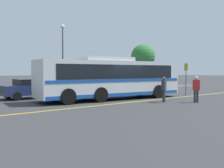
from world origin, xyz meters
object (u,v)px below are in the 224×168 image
(parked_car_2, at_px, (89,87))
(pedestrian_1, at_px, (196,88))
(bus_stop_sign, at_px, (186,75))
(pedestrian_0, at_px, (164,88))
(tree_1, at_px, (143,56))
(parked_car_1, at_px, (29,89))
(street_lamp, at_px, (63,49))
(transit_bus, at_px, (112,78))

(parked_car_2, distance_m, pedestrian_1, 9.58)
(parked_car_2, bearing_deg, bus_stop_sign, -140.64)
(pedestrian_0, height_order, tree_1, tree_1)
(parked_car_2, xyz_separation_m, pedestrian_1, (2.06, -9.35, 0.33))
(pedestrian_0, relative_size, bus_stop_sign, 0.62)
(parked_car_2, height_order, bus_stop_sign, bus_stop_sign)
(parked_car_1, xyz_separation_m, bus_stop_sign, (11.00, -6.16, 0.96))
(bus_stop_sign, bearing_deg, pedestrian_0, -63.78)
(street_lamp, bearing_deg, tree_1, 13.45)
(bus_stop_sign, bearing_deg, transit_bus, -98.43)
(street_lamp, height_order, tree_1, street_lamp)
(parked_car_2, relative_size, pedestrian_1, 2.64)
(bus_stop_sign, xyz_separation_m, tree_1, (8.20, 12.78, 2.42))
(pedestrian_0, distance_m, bus_stop_sign, 5.36)
(pedestrian_0, distance_m, tree_1, 19.90)
(parked_car_2, relative_size, bus_stop_sign, 1.66)
(pedestrian_1, bearing_deg, parked_car_2, 146.80)
(parked_car_1, relative_size, parked_car_2, 0.90)
(transit_bus, relative_size, pedestrian_0, 6.80)
(pedestrian_1, xyz_separation_m, street_lamp, (-2.80, 12.56, 3.21))
(transit_bus, distance_m, bus_stop_sign, 6.78)
(parked_car_1, bearing_deg, parked_car_2, 88.11)
(parked_car_2, bearing_deg, street_lamp, 9.18)
(transit_bus, bearing_deg, bus_stop_sign, 81.57)
(pedestrian_1, bearing_deg, pedestrian_0, 177.44)
(tree_1, bearing_deg, pedestrian_1, -126.31)
(parked_car_2, bearing_deg, tree_1, -67.81)
(pedestrian_0, bearing_deg, parked_car_1, 106.72)
(tree_1, bearing_deg, pedestrian_0, -132.24)
(street_lamp, relative_size, tree_1, 1.11)
(street_lamp, bearing_deg, parked_car_2, -77.19)
(pedestrian_1, xyz_separation_m, tree_1, (11.80, 16.06, 3.15))
(pedestrian_1, relative_size, tree_1, 0.29)
(transit_bus, xyz_separation_m, street_lamp, (0.16, 7.51, 2.60))
(pedestrian_0, height_order, pedestrian_1, pedestrian_1)
(transit_bus, height_order, pedestrian_1, transit_bus)
(parked_car_2, relative_size, pedestrian_0, 2.69)
(pedestrian_0, distance_m, street_lamp, 11.60)
(pedestrian_1, distance_m, bus_stop_sign, 4.92)
(parked_car_1, bearing_deg, bus_stop_sign, 59.82)
(parked_car_2, height_order, tree_1, tree_1)
(parked_car_1, distance_m, street_lamp, 6.54)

